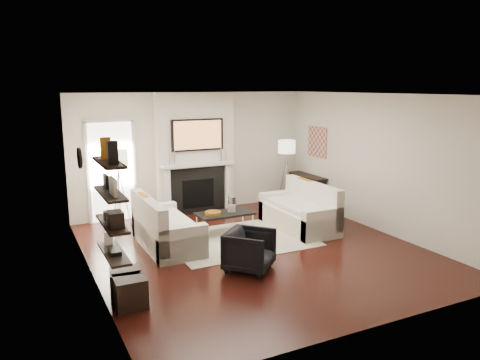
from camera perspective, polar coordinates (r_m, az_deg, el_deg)
name	(u,v)px	position (r m, az deg, el deg)	size (l,w,h in m)	color
room_envelope	(256,175)	(7.97, 1.91, 0.64)	(6.00, 6.00, 6.00)	black
chimney_breast	(195,153)	(10.56, -5.47, 3.26)	(1.80, 0.25, 2.70)	silver
fireplace_surround	(198,190)	(10.58, -5.13, -1.28)	(1.30, 0.02, 1.04)	black
firebox	(198,194)	(10.59, -5.11, -1.66)	(0.75, 0.02, 0.65)	black
mantel_pilaster_l	(168,193)	(10.32, -8.80, -1.53)	(0.12, 0.08, 1.10)	white
mantel_pilaster_r	(228,186)	(10.82, -1.52, -0.79)	(0.12, 0.08, 1.10)	white
mantel_shelf	(198,165)	(10.42, -5.09, 1.88)	(1.70, 0.18, 0.07)	white
tv_body	(198,135)	(10.36, -5.20, 5.51)	(1.20, 0.06, 0.70)	black
tv_screen	(198,135)	(10.33, -5.14, 5.49)	(1.10, 0.01, 0.62)	#BF723F
candlestick_l_tall	(174,158)	(10.22, -8.00, 2.68)	(0.04, 0.04, 0.30)	silver
candlestick_l_short	(169,160)	(10.19, -8.69, 2.46)	(0.04, 0.04, 0.24)	silver
candlestick_r_tall	(221,155)	(10.61, -2.35, 3.10)	(0.04, 0.04, 0.30)	silver
candlestick_r_short	(226,156)	(10.67, -1.71, 2.99)	(0.04, 0.04, 0.24)	silver
hallway_panel	(111,172)	(10.21, -15.40, 0.92)	(0.90, 0.02, 2.10)	white
door_trim_l	(88,174)	(10.12, -18.04, 0.67)	(0.06, 0.06, 2.16)	white
door_trim_r	(134,171)	(10.29, -12.76, 1.12)	(0.06, 0.06, 2.16)	white
door_trim_top	(109,121)	(10.06, -15.70, 6.96)	(1.02, 0.06, 0.06)	white
rug	(238,239)	(8.84, -0.21, -7.26)	(2.60, 2.00, 0.01)	#B9B197
loveseat_left_base	(168,235)	(8.52, -8.81, -6.70)	(0.85, 1.80, 0.42)	silver
loveseat_left_back	(149,221)	(8.34, -11.08, -4.91)	(0.18, 1.80, 0.80)	silver
loveseat_left_arm_n	(183,244)	(7.76, -7.01, -7.77)	(0.85, 0.18, 0.60)	silver
loveseat_left_arm_s	(155,219)	(9.24, -10.35, -4.73)	(0.85, 0.18, 0.60)	silver
loveseat_left_cushion	(170,221)	(8.46, -8.54, -4.98)	(0.63, 1.44, 0.10)	silver
pillow_left_orange	(144,206)	(8.57, -11.66, -3.08)	(0.10, 0.42, 0.42)	#A56014
pillow_left_charcoal	(153,214)	(8.01, -10.56, -4.13)	(0.10, 0.40, 0.40)	black
loveseat_right_base	(298,218)	(9.54, 7.12, -4.66)	(0.85, 1.80, 0.42)	silver
loveseat_right_back	(312,201)	(9.65, 8.83, -2.59)	(0.18, 1.80, 0.80)	silver
loveseat_right_arm_n	(322,225)	(8.88, 10.01, -5.37)	(0.85, 0.18, 0.60)	silver
loveseat_right_arm_s	(278,205)	(10.18, 4.63, -3.06)	(0.85, 0.18, 0.60)	silver
loveseat_right_cushion	(296,206)	(9.45, 6.90, -3.19)	(0.63, 1.44, 0.10)	silver
pillow_right_orange	(304,189)	(9.84, 7.87, -1.07)	(0.10, 0.42, 0.42)	#A56014
pillow_right_charcoal	(322,195)	(9.36, 9.92, -1.83)	(0.10, 0.40, 0.40)	black
coffee_table	(225,214)	(9.11, -1.87, -4.12)	(1.10, 0.55, 0.04)	black
coffee_leg_nw	(205,231)	(8.78, -4.26, -6.17)	(0.02, 0.02, 0.38)	silver
coffee_leg_ne	(253,224)	(9.19, 1.56, -5.35)	(0.02, 0.02, 0.38)	silver
coffee_leg_sw	(197,224)	(9.18, -5.29, -5.41)	(0.02, 0.02, 0.38)	silver
coffee_leg_se	(243,218)	(9.56, 0.33, -4.66)	(0.02, 0.02, 0.38)	silver
hurricane_glass	(232,205)	(9.13, -1.02, -3.04)	(0.18, 0.18, 0.32)	white
hurricane_candle	(232,208)	(9.14, -1.02, -3.44)	(0.10, 0.10, 0.15)	white
copper_bowl	(213,213)	(9.00, -3.33, -4.03)	(0.32, 0.32, 0.05)	#AB701C
armchair	(250,248)	(7.36, 1.17, -8.33)	(0.68, 0.64, 0.70)	black
lamp_left_post	(120,200)	(9.63, -14.46, -2.39)	(0.02, 0.02, 1.20)	silver
lamp_left_shade	(117,158)	(9.47, -14.72, 2.61)	(0.40, 0.40, 0.30)	white
lamp_left_leg_a	(125,200)	(9.66, -13.82, -2.33)	(0.02, 0.02, 1.25)	silver
lamp_left_leg_b	(116,199)	(9.71, -14.89, -2.30)	(0.02, 0.02, 1.25)	silver
lamp_left_leg_c	(118,201)	(9.53, -14.66, -2.55)	(0.02, 0.02, 1.25)	silver
lamp_right_post	(286,182)	(11.08, 5.63, -0.29)	(0.02, 0.02, 1.20)	silver
lamp_right_shade	(287,147)	(10.94, 5.72, 4.07)	(0.40, 0.40, 0.30)	white
lamp_right_leg_a	(290,182)	(11.14, 6.12, -0.24)	(0.02, 0.02, 1.25)	silver
lamp_right_leg_b	(282,182)	(11.13, 5.14, -0.23)	(0.02, 0.02, 1.25)	silver
lamp_right_leg_c	(286,183)	(10.97, 5.65, -0.41)	(0.02, 0.02, 1.25)	silver
console_top	(307,176)	(11.24, 8.19, 0.49)	(0.35, 1.20, 0.04)	black
console_leg_n	(320,196)	(10.88, 9.77, -1.94)	(0.30, 0.04, 0.71)	black
console_leg_s	(294,187)	(11.77, 6.63, -0.84)	(0.30, 0.04, 0.71)	black
wall_art	(317,142)	(11.09, 9.41, 4.60)	(0.03, 0.70, 0.70)	#A76653
shelf_bottom	(114,253)	(6.37, -15.13, -8.63)	(0.25, 1.00, 0.04)	black
shelf_lower	(112,224)	(6.25, -15.32, -5.18)	(0.25, 1.00, 0.04)	black
shelf_upper	(110,194)	(6.15, -15.51, -1.60)	(0.25, 1.00, 0.04)	black
shelf_top	(109,162)	(6.07, -15.71, 2.08)	(0.25, 1.00, 0.04)	black
decor_magfile_a	(112,153)	(5.78, -15.28, 3.23)	(0.12, 0.10, 0.28)	black
decor_magfile_b	(106,148)	(6.20, -16.06, 3.72)	(0.12, 0.10, 0.28)	#A56014
decor_frame_a	(113,186)	(5.94, -15.23, -0.77)	(0.04, 0.30, 0.22)	white
decor_frame_b	(106,181)	(6.39, -16.03, -0.16)	(0.04, 0.22, 0.18)	black
decor_wine_rack	(115,219)	(6.01, -14.97, -4.65)	(0.18, 0.25, 0.20)	black
decor_box_small	(110,216)	(6.35, -15.58, -4.19)	(0.15, 0.12, 0.12)	black
decor_books	(115,252)	(6.28, -15.00, -8.49)	(0.14, 0.20, 0.05)	black
decor_box_tall	(108,238)	(6.66, -15.76, -6.81)	(0.10, 0.10, 0.18)	white
clock_rim	(79,158)	(7.94, -18.98, 2.55)	(0.34, 0.34, 0.04)	black
clock_face	(81,158)	(7.95, -18.81, 2.56)	(0.29, 0.29, 0.01)	white
ottoman_near	(125,284)	(6.68, -13.81, -12.19)	(0.40, 0.40, 0.40)	black
ottoman_far	(130,292)	(6.43, -13.24, -13.15)	(0.40, 0.40, 0.40)	black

